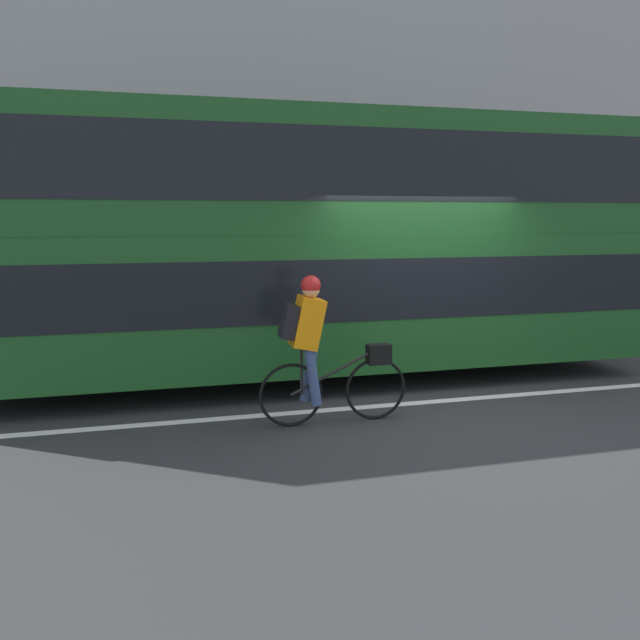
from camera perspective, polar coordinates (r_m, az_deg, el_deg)
ground_plane at (r=7.84m, az=10.22°, el=-7.41°), size 80.00×80.00×0.00m
road_center_line at (r=7.86m, az=10.18°, el=-7.36°), size 50.00×0.14×0.01m
sidewalk_curb at (r=12.33m, az=0.69°, el=-0.80°), size 60.00×1.85×0.11m
building_facade at (r=13.25m, az=-0.54°, el=15.98°), size 60.00×0.30×7.51m
bus at (r=8.68m, az=-0.93°, el=7.64°), size 9.20×2.56×3.56m
cyclist_on_bike at (r=6.72m, az=-0.12°, el=-2.34°), size 1.67×0.32×1.64m
trash_bin at (r=13.12m, az=12.17°, el=1.78°), size 0.54×0.54×0.87m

